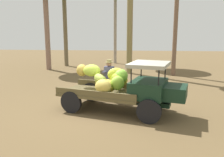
# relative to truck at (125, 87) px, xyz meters

# --- Properties ---
(ground_plane) EXTENTS (60.00, 60.00, 0.00)m
(ground_plane) POSITION_rel_truck_xyz_m (-0.85, 0.19, -0.92)
(ground_plane) COLOR brown
(truck) EXTENTS (4.66, 2.70, 1.83)m
(truck) POSITION_rel_truck_xyz_m (0.00, 0.00, 0.00)
(truck) COLOR black
(truck) RESTS_ON ground
(farmer) EXTENTS (0.53, 0.47, 1.72)m
(farmer) POSITION_rel_truck_xyz_m (-0.73, 1.47, 0.06)
(farmer) COLOR #AEAFAC
(farmer) RESTS_ON ground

